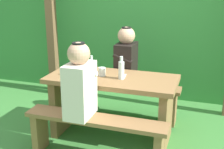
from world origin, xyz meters
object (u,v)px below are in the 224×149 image
person_black_coat (126,58)px  cell_phone (122,76)px  bench_near (95,130)px  drinking_glass (102,72)px  bench_far (125,93)px  bottle_center (92,67)px  bottle_left (121,70)px  person_white_shirt (80,83)px  picnic_table (112,96)px  bottle_right (81,69)px

person_black_coat → cell_phone: person_black_coat is taller
bench_near → drinking_glass: 0.68m
bench_far → drinking_glass: size_ratio=14.73×
person_black_coat → bottle_center: bearing=-118.5°
person_black_coat → bottle_left: bearing=-79.4°
person_white_shirt → drinking_glass: person_white_shirt is taller
bench_far → person_black_coat: 0.46m
bench_near → bench_far: (0.00, 1.03, 0.00)m
bench_near → person_white_shirt: person_white_shirt is taller
bench_near → person_black_coat: size_ratio=1.95×
picnic_table → bench_near: (0.00, -0.51, -0.16)m
picnic_table → bottle_left: size_ratio=5.71×
bench_near → bottle_left: size_ratio=5.71×
bottle_left → cell_phone: size_ratio=1.75×
bench_near → bench_far: size_ratio=1.00×
bench_near → bottle_right: bearing=128.1°
bottle_center → cell_phone: bottle_center is taller
bottle_left → bottle_center: (-0.36, 0.07, -0.02)m
person_white_shirt → person_black_coat: same height
person_white_shirt → drinking_glass: (0.03, 0.51, -0.03)m
person_black_coat → cell_phone: 0.48m
drinking_glass → cell_phone: bearing=12.2°
bottle_right → bench_far: bearing=63.4°
person_black_coat → bottle_right: bearing=-117.6°
bench_far → cell_phone: cell_phone is taller
person_white_shirt → person_black_coat: 1.03m
person_white_shirt → bottle_center: person_white_shirt is taller
picnic_table → bench_far: bearing=90.0°
bench_far → drinking_glass: bearing=-102.6°
bench_far → drinking_glass: (-0.11, -0.52, 0.43)m
bottle_right → bottle_center: (0.07, 0.14, -0.01)m
bench_near → bench_far: bearing=90.0°
bench_near → bottle_right: (-0.31, 0.40, 0.48)m
picnic_table → person_black_coat: bearing=88.6°
bench_far → bottle_left: bottle_left is taller
person_black_coat → cell_phone: size_ratio=5.14×
person_white_shirt → picnic_table: bearing=73.8°
picnic_table → cell_phone: 0.26m
person_black_coat → drinking_glass: bearing=-104.0°
bench_far → cell_phone: (0.10, -0.47, 0.39)m
person_black_coat → bottle_center: (-0.26, -0.48, 0.00)m
drinking_glass → bottle_center: 0.14m
drinking_glass → person_white_shirt: bearing=-93.8°
bottle_right → bottle_center: bottle_right is taller
bottle_left → bottle_right: bearing=-170.1°
drinking_glass → cell_phone: size_ratio=0.68×
bottle_center → bench_far: bearing=62.9°
bottle_right → bottle_center: bearing=65.3°
bottle_right → cell_phone: 0.46m
bottle_left → bench_near: bearing=-103.7°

